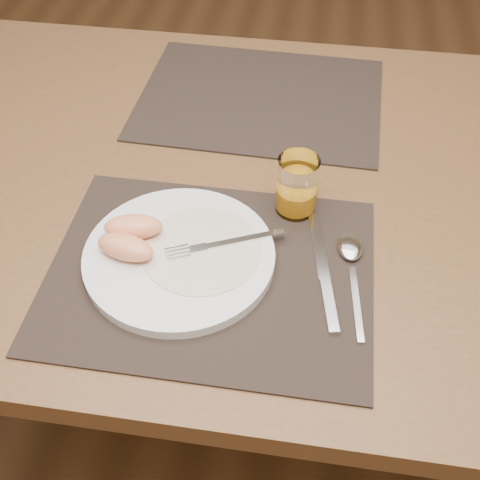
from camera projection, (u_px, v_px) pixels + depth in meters
The scene contains 11 objects.
ground at pixel (239, 399), 1.53m from camera, with size 5.00×5.00×0.00m, color #56361D.
table at pixel (238, 210), 1.05m from camera, with size 1.40×0.90×0.75m.
placemat_near at pixel (210, 272), 0.84m from camera, with size 0.45×0.35×0.00m, color black.
placemat_far at pixel (260, 98), 1.14m from camera, with size 0.45×0.35×0.00m, color black.
plate at pixel (179, 256), 0.85m from camera, with size 0.27×0.27×0.02m, color white.
plate_dressing at pixel (201, 249), 0.84m from camera, with size 0.17×0.17×0.00m.
fork at pixel (215, 245), 0.85m from camera, with size 0.17×0.09×0.00m.
knife at pixel (325, 279), 0.82m from camera, with size 0.06×0.22×0.01m.
spoon at pixel (351, 254), 0.85m from camera, with size 0.04×0.19×0.01m.
juice_glass at pixel (297, 188), 0.90m from camera, with size 0.06×0.06×0.09m.
grapefruit_wedges at pixel (129, 237), 0.84m from camera, with size 0.09×0.09×0.03m.
Camera 1 is at (0.12, -0.75, 1.39)m, focal length 45.00 mm.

